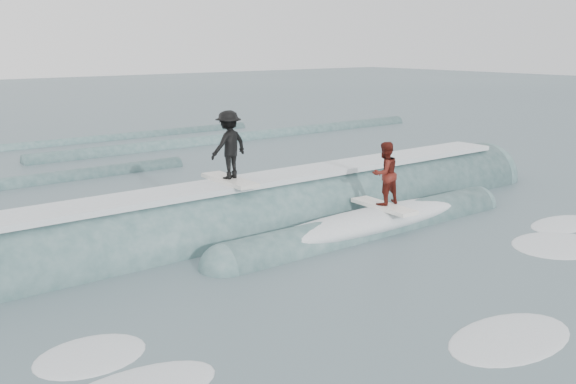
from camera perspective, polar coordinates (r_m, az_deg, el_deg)
ground at (r=13.75m, az=10.37°, el=-7.47°), size 160.00×160.00×0.00m
breaking_wave at (r=17.16m, az=-0.89°, el=-2.91°), size 21.77×4.05×2.53m
surfer_black at (r=16.16m, az=-5.28°, el=3.95°), size 1.22×2.02×1.81m
surfer_red at (r=16.76m, az=8.58°, el=1.30°), size 0.82×2.03×1.75m
whitewater at (r=13.52m, az=17.18°, el=-8.23°), size 15.23×5.91×0.10m
far_swells at (r=28.52m, az=-16.02°, el=3.03°), size 39.16×8.65×0.80m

